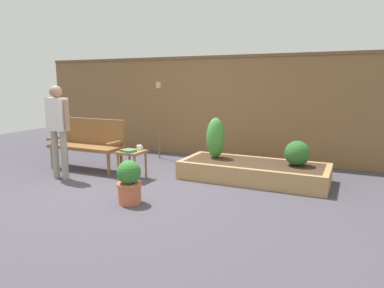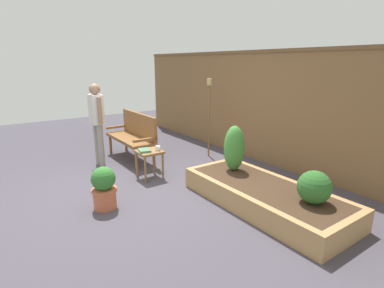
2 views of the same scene
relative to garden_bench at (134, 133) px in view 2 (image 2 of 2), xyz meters
name	(u,v)px [view 2 (image 2 of 2)]	position (x,y,z in m)	size (l,w,h in m)	color
ground_plane	(142,187)	(1.44, -0.55, -0.54)	(14.00, 14.00, 0.00)	#47424C
fence_back	(259,106)	(1.44, 2.05, 0.55)	(8.40, 0.14, 2.16)	brown
garden_bench	(134,133)	(0.00, 0.00, 0.00)	(1.44, 0.48, 0.94)	brown
side_table	(149,155)	(1.13, -0.25, -0.15)	(0.40, 0.40, 0.48)	olive
cup_on_table	(158,148)	(1.19, -0.11, -0.02)	(0.12, 0.09, 0.08)	white
book_on_table	(145,150)	(1.12, -0.33, -0.05)	(0.23, 0.18, 0.04)	#4C7A56
potted_boxwood	(104,187)	(1.79, -1.27, -0.24)	(0.34, 0.34, 0.59)	#C66642
raised_planter_bed	(264,196)	(3.00, 0.55, -0.39)	(2.40, 1.00, 0.30)	#AD8451
shrub_near_bench	(234,148)	(2.29, 0.62, 0.11)	(0.32, 0.32, 0.70)	brown
shrub_far_corner	(314,187)	(3.68, 0.62, -0.05)	(0.40, 0.40, 0.40)	brown
tiki_torch	(209,104)	(0.72, 1.36, 0.57)	(0.10, 0.10, 1.62)	brown
person_by_bench	(97,118)	(0.01, -0.73, 0.39)	(0.47, 0.20, 1.56)	gray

